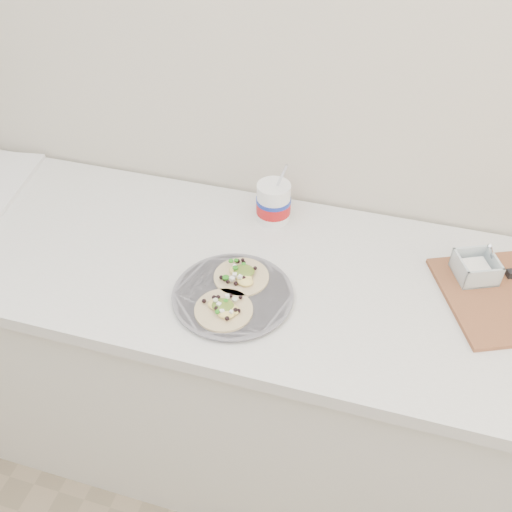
# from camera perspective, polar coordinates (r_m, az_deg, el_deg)

# --- Properties ---
(counter) EXTENTS (2.44, 0.66, 0.90)m
(counter) POSITION_cam_1_polar(r_m,az_deg,el_deg) (1.85, -3.53, -10.48)
(counter) COLOR silver
(counter) RESTS_ON ground
(taco_plate) EXTENTS (0.30, 0.30, 0.04)m
(taco_plate) POSITION_cam_1_polar(r_m,az_deg,el_deg) (1.40, -2.34, -3.70)
(taco_plate) COLOR slate
(taco_plate) RESTS_ON counter
(tub) EXTENTS (0.10, 0.10, 0.22)m
(tub) POSITION_cam_1_polar(r_m,az_deg,el_deg) (1.60, 1.85, 5.62)
(tub) COLOR white
(tub) RESTS_ON counter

